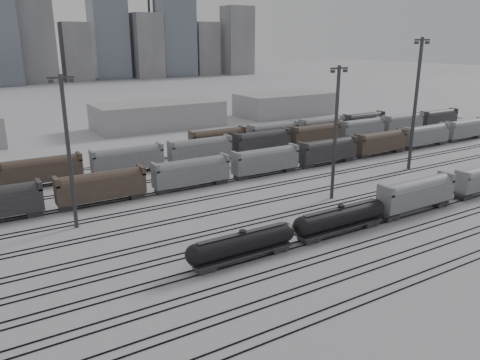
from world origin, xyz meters
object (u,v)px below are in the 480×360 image
tank_car_b (341,218)px  light_mast_c (336,130)px  hopper_car_a (416,192)px  tank_car_a (243,244)px

tank_car_b → light_mast_c: bearing=52.0°
hopper_car_a → light_mast_c: (-6.74, 12.39, 8.82)m
tank_car_a → hopper_car_a: 33.12m
tank_car_a → light_mast_c: 30.78m
tank_car_b → light_mast_c: light_mast_c is taller
light_mast_c → tank_car_a: bearing=-154.8°
tank_car_b → hopper_car_a: hopper_car_a is taller
tank_car_a → hopper_car_a: hopper_car_a is taller
tank_car_a → light_mast_c: (26.36, 12.39, 9.95)m
tank_car_b → tank_car_a: bearing=180.0°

